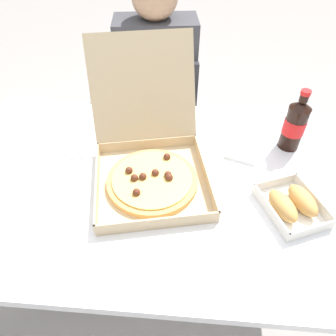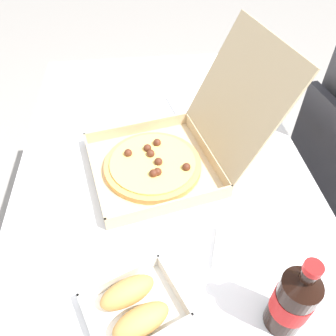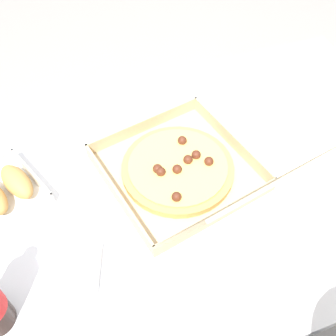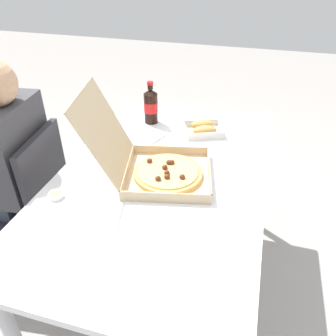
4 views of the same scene
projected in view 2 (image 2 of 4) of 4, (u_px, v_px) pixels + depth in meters
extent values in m
plane|color=gray|center=(165.00, 281.00, 1.49)|extent=(10.00, 10.00, 0.00)
cube|color=white|center=(163.00, 174.00, 1.00)|extent=(1.40, 0.85, 0.03)
cylinder|color=#B7B7BC|center=(80.00, 137.00, 1.67)|extent=(0.05, 0.05, 0.67)
cylinder|color=#B7B7BC|center=(221.00, 127.00, 1.72)|extent=(0.05, 0.05, 0.67)
cube|color=#232328|center=(325.00, 160.00, 1.11)|extent=(0.36, 0.07, 0.38)
cylinder|color=#B2B2B7|center=(316.00, 268.00, 1.30)|extent=(0.03, 0.03, 0.43)
cylinder|color=#B2B2B7|center=(276.00, 201.00, 1.53)|extent=(0.03, 0.03, 0.43)
cube|color=tan|center=(153.00, 168.00, 0.99)|extent=(0.41, 0.41, 0.01)
cube|color=tan|center=(94.00, 176.00, 0.94)|extent=(0.34, 0.08, 0.04)
cube|color=tan|center=(138.00, 128.00, 1.09)|extent=(0.08, 0.34, 0.04)
cube|color=tan|center=(172.00, 206.00, 0.86)|extent=(0.08, 0.34, 0.04)
cube|color=tan|center=(207.00, 150.00, 1.01)|extent=(0.34, 0.08, 0.04)
cube|color=tan|center=(238.00, 96.00, 0.91)|extent=(0.37, 0.22, 0.31)
cylinder|color=tan|center=(153.00, 165.00, 0.98)|extent=(0.28, 0.28, 0.02)
cylinder|color=#EAC666|center=(153.00, 162.00, 0.97)|extent=(0.25, 0.25, 0.01)
sphere|color=#562819|center=(157.00, 143.00, 1.02)|extent=(0.02, 0.02, 0.02)
sphere|color=#562819|center=(128.00, 153.00, 0.99)|extent=(0.02, 0.02, 0.02)
sphere|color=#562819|center=(151.00, 154.00, 0.99)|extent=(0.02, 0.02, 0.02)
sphere|color=#562819|center=(159.00, 163.00, 0.96)|extent=(0.02, 0.02, 0.02)
sphere|color=#562819|center=(147.00, 148.00, 1.00)|extent=(0.02, 0.02, 0.02)
sphere|color=#562819|center=(158.00, 172.00, 0.93)|extent=(0.02, 0.02, 0.02)
sphere|color=#562819|center=(154.00, 173.00, 0.93)|extent=(0.02, 0.02, 0.02)
sphere|color=#562819|center=(186.00, 167.00, 0.95)|extent=(0.02, 0.02, 0.02)
cube|color=white|center=(135.00, 312.00, 0.70)|extent=(0.21, 0.23, 0.00)
cube|color=silver|center=(91.00, 331.00, 0.65)|extent=(0.14, 0.06, 0.03)
cube|color=silver|center=(174.00, 287.00, 0.71)|extent=(0.14, 0.06, 0.03)
cube|color=silver|center=(120.00, 278.00, 0.73)|extent=(0.08, 0.18, 0.03)
ellipsoid|color=tan|center=(127.00, 292.00, 0.70)|extent=(0.10, 0.13, 0.05)
ellipsoid|color=tan|center=(141.00, 321.00, 0.66)|extent=(0.10, 0.13, 0.05)
cylinder|color=black|center=(291.00, 304.00, 0.63)|extent=(0.07, 0.07, 0.16)
cone|color=black|center=(305.00, 281.00, 0.56)|extent=(0.07, 0.07, 0.02)
cylinder|color=black|center=(310.00, 274.00, 0.55)|extent=(0.03, 0.03, 0.02)
cylinder|color=red|center=(313.00, 268.00, 0.53)|extent=(0.03, 0.03, 0.01)
cylinder|color=red|center=(292.00, 302.00, 0.62)|extent=(0.07, 0.07, 0.06)
cube|color=white|center=(149.00, 78.00, 1.35)|extent=(0.22, 0.17, 0.00)
cube|color=white|center=(238.00, 251.00, 0.79)|extent=(0.14, 0.14, 0.02)
cylinder|color=white|center=(252.00, 109.00, 1.19)|extent=(0.06, 0.06, 0.02)
cylinder|color=#DBBC66|center=(252.00, 107.00, 1.19)|extent=(0.05, 0.05, 0.01)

